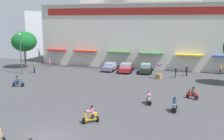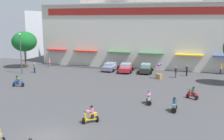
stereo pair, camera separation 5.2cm
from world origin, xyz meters
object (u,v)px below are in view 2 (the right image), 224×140
object	(u,v)px
plaza_tree_0	(24,42)
scooter_rider_1	(149,98)
parked_car_2	(146,68)
pedestrian_2	(221,69)
scooter_rider_0	(91,115)
scooter_rider_4	(174,105)
pedestrian_3	(187,70)
parked_car_0	(110,67)
parked_car_1	(126,68)
scooter_rider_3	(18,82)
pedestrian_0	(34,67)
pedestrian_1	(49,62)
pedestrian_4	(176,72)
balloon_vendor_cart	(159,72)
streetlamp_near	(21,50)
scooter_rider_2	(193,94)

from	to	relation	value
plaza_tree_0	scooter_rider_1	distance (m)	29.29
parked_car_2	pedestrian_2	world-z (taller)	pedestrian_2
scooter_rider_0	scooter_rider_4	world-z (taller)	scooter_rider_0
scooter_rider_1	pedestrian_3	xyz separation A→B (m)	(3.32, 15.82, 0.35)
parked_car_0	pedestrian_3	distance (m)	12.86
scooter_rider_1	parked_car_1	bearing A→B (deg)	112.69
pedestrian_3	pedestrian_2	bearing A→B (deg)	28.27
scooter_rider_3	pedestrian_0	size ratio (longest dim) A/B	0.89
pedestrian_1	pedestrian_2	world-z (taller)	pedestrian_2
scooter_rider_4	pedestrian_3	size ratio (longest dim) A/B	0.88
pedestrian_2	pedestrian_3	size ratio (longest dim) A/B	0.99
pedestrian_1	parked_car_0	bearing A→B (deg)	1.31
plaza_tree_0	parked_car_1	xyz separation A→B (m)	(18.62, 1.57, -4.09)
scooter_rider_1	scooter_rider_3	distance (m)	18.01
pedestrian_1	parked_car_2	bearing A→B (deg)	0.55
pedestrian_0	pedestrian_2	world-z (taller)	pedestrian_0
parked_car_2	scooter_rider_4	size ratio (longest dim) A/B	2.77
scooter_rider_0	pedestrian_4	xyz separation A→B (m)	(5.68, 20.65, 0.31)
scooter_rider_3	pedestrian_3	xyz separation A→B (m)	(21.21, 13.72, 0.36)
parked_car_1	scooter_rider_3	distance (m)	17.77
pedestrian_1	pedestrian_3	xyz separation A→B (m)	(24.64, -0.20, 0.04)
balloon_vendor_cart	plaza_tree_0	bearing A→B (deg)	175.60
scooter_rider_4	pedestrian_1	world-z (taller)	pedestrian_1
pedestrian_3	streetlamp_near	world-z (taller)	streetlamp_near
scooter_rider_0	pedestrian_2	bearing A→B (deg)	63.88
scooter_rider_4	pedestrian_4	xyz separation A→B (m)	(-1.00, 15.58, 0.35)
scooter_rider_1	pedestrian_2	bearing A→B (deg)	65.41
scooter_rider_3	pedestrian_1	world-z (taller)	pedestrian_1
plaza_tree_0	parked_car_1	world-z (taller)	plaza_tree_0
scooter_rider_4	balloon_vendor_cart	distance (m)	14.43
plaza_tree_0	pedestrian_4	bearing A→B (deg)	-0.74
parked_car_0	pedestrian_4	size ratio (longest dim) A/B	2.44
pedestrian_2	pedestrian_3	xyz separation A→B (m)	(-5.20, -2.80, 0.02)
parked_car_0	pedestrian_0	xyz separation A→B (m)	(-11.48, -5.61, 0.24)
pedestrian_0	scooter_rider_2	bearing A→B (deg)	-16.32
parked_car_0	scooter_rider_0	world-z (taller)	scooter_rider_0
streetlamp_near	pedestrian_2	bearing A→B (deg)	16.42
parked_car_2	pedestrian_4	distance (m)	5.55
plaza_tree_0	parked_car_0	bearing A→B (deg)	7.37
scooter_rider_2	pedestrian_1	bearing A→B (deg)	153.58
scooter_rider_4	scooter_rider_2	bearing A→B (deg)	71.65
pedestrian_3	balloon_vendor_cart	distance (m)	5.22
parked_car_2	pedestrian_3	bearing A→B (deg)	-3.21
pedestrian_4	balloon_vendor_cart	bearing A→B (deg)	-146.70
pedestrian_3	pedestrian_4	xyz separation A→B (m)	(-1.56, -1.91, 0.00)
pedestrian_3	streetlamp_near	size ratio (longest dim) A/B	0.26
parked_car_1	scooter_rider_1	xyz separation A→B (m)	(6.62, -15.83, -0.14)
parked_car_1	pedestrian_1	bearing A→B (deg)	179.26
pedestrian_0	pedestrian_3	distance (m)	24.86
pedestrian_0	pedestrian_2	bearing A→B (deg)	15.06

